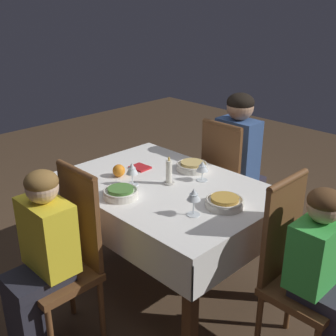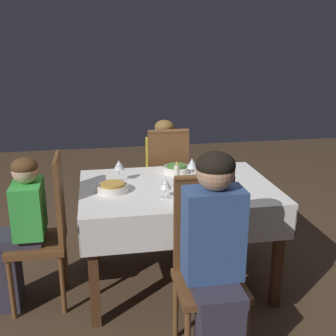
{
  "view_description": "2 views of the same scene",
  "coord_description": "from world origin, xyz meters",
  "px_view_note": "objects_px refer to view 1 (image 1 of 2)",
  "views": [
    {
      "loc": [
        1.67,
        -1.61,
        1.8
      ],
      "look_at": [
        0.03,
        -0.0,
        0.86
      ],
      "focal_mm": 45.0,
      "sensor_mm": 36.0,
      "label": 1
    },
    {
      "loc": [
        0.53,
        2.63,
        1.7
      ],
      "look_at": [
        0.05,
        -0.1,
        0.84
      ],
      "focal_mm": 45.0,
      "sensor_mm": 36.0,
      "label": 2
    }
  ],
  "objects_px": {
    "chair_north": "(227,182)",
    "napkin_red_folded": "(140,167)",
    "dining_table": "(165,198)",
    "chair_east": "(295,268)",
    "chair_south": "(68,254)",
    "wine_glass_south": "(132,169)",
    "person_adult_denim": "(241,160)",
    "candle_centerpiece": "(169,174)",
    "person_child_yellow": "(40,261)",
    "bowl_east": "(225,202)",
    "bowl_south": "(121,192)",
    "bowl_north": "(192,166)",
    "wine_glass_north": "(202,167)",
    "person_child_green": "(326,280)",
    "orange_fruit": "(119,171)",
    "wine_glass_east": "(194,196)"
  },
  "relations": [
    {
      "from": "person_adult_denim",
      "to": "wine_glass_east",
      "type": "xyz_separation_m",
      "value": [
        0.41,
        -0.98,
        0.18
      ]
    },
    {
      "from": "chair_north",
      "to": "person_adult_denim",
      "type": "bearing_deg",
      "value": -90.0
    },
    {
      "from": "person_child_yellow",
      "to": "bowl_east",
      "type": "bearing_deg",
      "value": 61.19
    },
    {
      "from": "dining_table",
      "to": "chair_east",
      "type": "xyz_separation_m",
      "value": [
        0.86,
        0.08,
        -0.11
      ]
    },
    {
      "from": "wine_glass_east",
      "to": "candle_centerpiece",
      "type": "relative_size",
      "value": 0.86
    },
    {
      "from": "candle_centerpiece",
      "to": "dining_table",
      "type": "bearing_deg",
      "value": -109.2
    },
    {
      "from": "person_adult_denim",
      "to": "person_child_yellow",
      "type": "height_order",
      "value": "person_adult_denim"
    },
    {
      "from": "chair_north",
      "to": "candle_centerpiece",
      "type": "xyz_separation_m",
      "value": [
        0.04,
        -0.64,
        0.27
      ]
    },
    {
      "from": "person_child_green",
      "to": "candle_centerpiece",
      "type": "bearing_deg",
      "value": 92.74
    },
    {
      "from": "dining_table",
      "to": "chair_east",
      "type": "bearing_deg",
      "value": 5.05
    },
    {
      "from": "chair_north",
      "to": "bowl_east",
      "type": "bearing_deg",
      "value": 126.15
    },
    {
      "from": "bowl_south",
      "to": "wine_glass_south",
      "type": "xyz_separation_m",
      "value": [
        -0.08,
        0.15,
        0.07
      ]
    },
    {
      "from": "chair_south",
      "to": "wine_glass_north",
      "type": "distance_m",
      "value": 0.94
    },
    {
      "from": "person_child_yellow",
      "to": "wine_glass_north",
      "type": "bearing_deg",
      "value": 81.26
    },
    {
      "from": "dining_table",
      "to": "candle_centerpiece",
      "type": "relative_size",
      "value": 7.39
    },
    {
      "from": "chair_north",
      "to": "bowl_east",
      "type": "height_order",
      "value": "chair_north"
    },
    {
      "from": "bowl_south",
      "to": "orange_fruit",
      "type": "height_order",
      "value": "orange_fruit"
    },
    {
      "from": "person_adult_denim",
      "to": "candle_centerpiece",
      "type": "bearing_deg",
      "value": 93.0
    },
    {
      "from": "chair_north",
      "to": "napkin_red_folded",
      "type": "bearing_deg",
      "value": 66.05
    },
    {
      "from": "candle_centerpiece",
      "to": "bowl_north",
      "type": "bearing_deg",
      "value": 101.01
    },
    {
      "from": "dining_table",
      "to": "bowl_south",
      "type": "height_order",
      "value": "bowl_south"
    },
    {
      "from": "person_child_green",
      "to": "candle_centerpiece",
      "type": "relative_size",
      "value": 5.71
    },
    {
      "from": "chair_south",
      "to": "napkin_red_folded",
      "type": "height_order",
      "value": "chair_south"
    },
    {
      "from": "dining_table",
      "to": "napkin_red_folded",
      "type": "relative_size",
      "value": 10.15
    },
    {
      "from": "chair_north",
      "to": "candle_centerpiece",
      "type": "distance_m",
      "value": 0.7
    },
    {
      "from": "chair_north",
      "to": "person_child_green",
      "type": "bearing_deg",
      "value": 150.67
    },
    {
      "from": "person_child_green",
      "to": "bowl_east",
      "type": "distance_m",
      "value": 0.63
    },
    {
      "from": "chair_east",
      "to": "person_child_yellow",
      "type": "bearing_deg",
      "value": 135.06
    },
    {
      "from": "person_adult_denim",
      "to": "wine_glass_south",
      "type": "relative_size",
      "value": 8.19
    },
    {
      "from": "bowl_north",
      "to": "bowl_east",
      "type": "xyz_separation_m",
      "value": [
        0.47,
        -0.26,
        -0.0
      ]
    },
    {
      "from": "chair_north",
      "to": "napkin_red_folded",
      "type": "xyz_separation_m",
      "value": [
        -0.27,
        -0.61,
        0.21
      ]
    },
    {
      "from": "dining_table",
      "to": "bowl_north",
      "type": "relative_size",
      "value": 6.23
    },
    {
      "from": "person_child_yellow",
      "to": "bowl_south",
      "type": "xyz_separation_m",
      "value": [
        -0.01,
        0.54,
        0.2
      ]
    },
    {
      "from": "person_adult_denim",
      "to": "person_child_green",
      "type": "relative_size",
      "value": 1.17
    },
    {
      "from": "person_adult_denim",
      "to": "bowl_south",
      "type": "bearing_deg",
      "value": 88.84
    },
    {
      "from": "bowl_north",
      "to": "bowl_south",
      "type": "bearing_deg",
      "value": -91.22
    },
    {
      "from": "chair_north",
      "to": "wine_glass_north",
      "type": "xyz_separation_m",
      "value": [
        0.15,
        -0.46,
        0.29
      ]
    },
    {
      "from": "person_child_green",
      "to": "chair_north",
      "type": "bearing_deg",
      "value": 60.67
    },
    {
      "from": "wine_glass_north",
      "to": "orange_fruit",
      "type": "distance_m",
      "value": 0.53
    },
    {
      "from": "chair_east",
      "to": "bowl_north",
      "type": "relative_size",
      "value": 4.81
    },
    {
      "from": "chair_south",
      "to": "wine_glass_south",
      "type": "relative_size",
      "value": 6.98
    },
    {
      "from": "wine_glass_south",
      "to": "napkin_red_folded",
      "type": "relative_size",
      "value": 1.12
    },
    {
      "from": "candle_centerpiece",
      "to": "wine_glass_south",
      "type": "bearing_deg",
      "value": -130.49
    },
    {
      "from": "chair_east",
      "to": "chair_north",
      "type": "bearing_deg",
      "value": 56.39
    },
    {
      "from": "chair_south",
      "to": "napkin_red_folded",
      "type": "xyz_separation_m",
      "value": [
        -0.26,
        0.74,
        0.21
      ]
    },
    {
      "from": "chair_north",
      "to": "bowl_east",
      "type": "distance_m",
      "value": 0.82
    },
    {
      "from": "wine_glass_north",
      "to": "bowl_east",
      "type": "height_order",
      "value": "wine_glass_north"
    },
    {
      "from": "chair_south",
      "to": "wine_glass_north",
      "type": "height_order",
      "value": "chair_south"
    },
    {
      "from": "bowl_south",
      "to": "candle_centerpiece",
      "type": "xyz_separation_m",
      "value": [
        0.06,
        0.32,
        0.04
      ]
    },
    {
      "from": "dining_table",
      "to": "chair_north",
      "type": "height_order",
      "value": "chair_north"
    }
  ]
}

